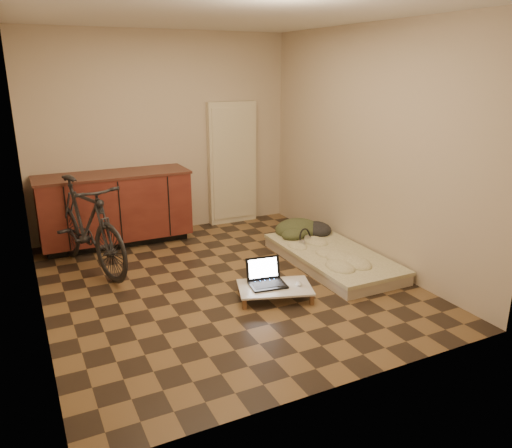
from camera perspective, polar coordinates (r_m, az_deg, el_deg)
name	(u,v)px	position (r m, az deg, el deg)	size (l,w,h in m)	color
room_shell	(222,159)	(4.87, -3.91, 7.46)	(3.50, 4.00, 2.60)	brown
cabinets	(115,208)	(6.45, -15.80, 1.74)	(1.84, 0.62, 0.91)	black
appliance_panel	(232,164)	(7.07, -2.74, 6.92)	(0.70, 0.10, 1.70)	beige
bicycle	(85,221)	(5.69, -18.94, 0.37)	(0.51, 1.73, 1.12)	black
futon	(332,257)	(5.75, 8.68, -3.80)	(0.85, 1.76, 0.15)	#BFB098
clothing_pile	(303,223)	(6.29, 5.38, 0.10)	(0.61, 0.51, 0.25)	#384025
headphones	(305,237)	(5.92, 5.62, -1.46)	(0.24, 0.22, 0.16)	black
lap_desk	(275,288)	(4.87, 2.16, -7.31)	(0.81, 0.65, 0.12)	brown
laptop	(266,279)	(4.90, 1.16, -6.30)	(0.39, 0.36, 0.24)	black
mouse	(299,284)	(4.90, 4.92, -6.81)	(0.06, 0.10, 0.03)	silver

